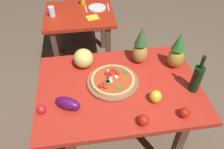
{
  "coord_description": "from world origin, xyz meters",
  "views": [
    {
      "loc": [
        -0.24,
        -1.24,
        2.08
      ],
      "look_at": [
        -0.05,
        0.09,
        0.82
      ],
      "focal_mm": 35.84,
      "sensor_mm": 36.0,
      "label": 1
    }
  ],
  "objects_px": {
    "tomato_near_board": "(184,113)",
    "pineapple_right": "(140,47)",
    "display_table": "(119,93)",
    "bell_pepper": "(156,96)",
    "drinking_glass_water": "(52,12)",
    "pizza": "(112,79)",
    "pizza_board": "(113,82)",
    "drinking_glass_juice": "(83,1)",
    "dining_chair": "(83,11)",
    "fork_utensil": "(86,9)",
    "eggplant": "(68,103)",
    "wine_bottle": "(197,78)",
    "pineapple_left": "(177,52)",
    "napkin_folded": "(92,17)",
    "tomato_by_bottle": "(41,109)",
    "dinner_plate": "(97,8)",
    "tomato_at_corner": "(143,120)",
    "background_table": "(80,23)",
    "melon": "(83,58)",
    "knife_utensil": "(108,7)"
  },
  "relations": [
    {
      "from": "wine_bottle",
      "to": "pineapple_right",
      "type": "bearing_deg",
      "value": 130.33
    },
    {
      "from": "background_table",
      "to": "eggplant",
      "type": "height_order",
      "value": "eggplant"
    },
    {
      "from": "pizza",
      "to": "dinner_plate",
      "type": "bearing_deg",
      "value": 89.87
    },
    {
      "from": "background_table",
      "to": "fork_utensil",
      "type": "bearing_deg",
      "value": 43.27
    },
    {
      "from": "dining_chair",
      "to": "fork_utensil",
      "type": "distance_m",
      "value": 0.59
    },
    {
      "from": "pineapple_left",
      "to": "napkin_folded",
      "type": "distance_m",
      "value": 1.18
    },
    {
      "from": "background_table",
      "to": "tomato_at_corner",
      "type": "height_order",
      "value": "tomato_at_corner"
    },
    {
      "from": "drinking_glass_water",
      "to": "pizza",
      "type": "bearing_deg",
      "value": -65.92
    },
    {
      "from": "pineapple_left",
      "to": "tomato_by_bottle",
      "type": "xyz_separation_m",
      "value": [
        -1.12,
        -0.35,
        -0.12
      ]
    },
    {
      "from": "wine_bottle",
      "to": "melon",
      "type": "distance_m",
      "value": 0.94
    },
    {
      "from": "background_table",
      "to": "pizza_board",
      "type": "bearing_deg",
      "value": -79.41
    },
    {
      "from": "melon",
      "to": "eggplant",
      "type": "height_order",
      "value": "melon"
    },
    {
      "from": "dining_chair",
      "to": "fork_utensil",
      "type": "bearing_deg",
      "value": 113.38
    },
    {
      "from": "melon",
      "to": "display_table",
      "type": "bearing_deg",
      "value": -47.21
    },
    {
      "from": "pizza_board",
      "to": "drinking_glass_juice",
      "type": "distance_m",
      "value": 1.49
    },
    {
      "from": "display_table",
      "to": "fork_utensil",
      "type": "xyz_separation_m",
      "value": [
        -0.19,
        1.37,
        0.09
      ]
    },
    {
      "from": "dinner_plate",
      "to": "knife_utensil",
      "type": "relative_size",
      "value": 1.22
    },
    {
      "from": "pineapple_left",
      "to": "tomato_at_corner",
      "type": "height_order",
      "value": "pineapple_left"
    },
    {
      "from": "pizza_board",
      "to": "pineapple_right",
      "type": "bearing_deg",
      "value": 41.05
    },
    {
      "from": "background_table",
      "to": "pineapple_right",
      "type": "bearing_deg",
      "value": -63.1
    },
    {
      "from": "pizza",
      "to": "napkin_folded",
      "type": "relative_size",
      "value": 2.55
    },
    {
      "from": "bell_pepper",
      "to": "dinner_plate",
      "type": "distance_m",
      "value": 1.59
    },
    {
      "from": "dining_chair",
      "to": "bell_pepper",
      "type": "relative_size",
      "value": 8.28
    },
    {
      "from": "melon",
      "to": "pineapple_left",
      "type": "bearing_deg",
      "value": -8.34
    },
    {
      "from": "pineapple_left",
      "to": "tomato_near_board",
      "type": "height_order",
      "value": "pineapple_left"
    },
    {
      "from": "tomato_near_board",
      "to": "bell_pepper",
      "type": "bearing_deg",
      "value": 133.87
    },
    {
      "from": "knife_utensil",
      "to": "pineapple_left",
      "type": "bearing_deg",
      "value": -68.35
    },
    {
      "from": "tomato_at_corner",
      "to": "napkin_folded",
      "type": "distance_m",
      "value": 1.54
    },
    {
      "from": "tomato_near_board",
      "to": "napkin_folded",
      "type": "xyz_separation_m",
      "value": [
        -0.53,
        1.5,
        -0.03
      ]
    },
    {
      "from": "bell_pepper",
      "to": "drinking_glass_water",
      "type": "bearing_deg",
      "value": 119.98
    },
    {
      "from": "wine_bottle",
      "to": "fork_utensil",
      "type": "height_order",
      "value": "wine_bottle"
    },
    {
      "from": "eggplant",
      "to": "dining_chair",
      "type": "bearing_deg",
      "value": 84.64
    },
    {
      "from": "pizza_board",
      "to": "pineapple_left",
      "type": "height_order",
      "value": "pineapple_left"
    },
    {
      "from": "background_table",
      "to": "napkin_folded",
      "type": "distance_m",
      "value": 0.25
    },
    {
      "from": "wine_bottle",
      "to": "background_table",
      "type": "bearing_deg",
      "value": 121.21
    },
    {
      "from": "pineapple_right",
      "to": "eggplant",
      "type": "relative_size",
      "value": 1.8
    },
    {
      "from": "pizza",
      "to": "tomato_at_corner",
      "type": "height_order",
      "value": "pizza"
    },
    {
      "from": "display_table",
      "to": "bell_pepper",
      "type": "xyz_separation_m",
      "value": [
        0.24,
        -0.19,
        0.14
      ]
    },
    {
      "from": "eggplant",
      "to": "drinking_glass_juice",
      "type": "xyz_separation_m",
      "value": [
        0.19,
        1.68,
        0.0
      ]
    },
    {
      "from": "pizza",
      "to": "fork_utensil",
      "type": "distance_m",
      "value": 1.34
    },
    {
      "from": "drinking_glass_juice",
      "to": "fork_utensil",
      "type": "height_order",
      "value": "drinking_glass_juice"
    },
    {
      "from": "tomato_by_bottle",
      "to": "fork_utensil",
      "type": "bearing_deg",
      "value": 75.19
    },
    {
      "from": "fork_utensil",
      "to": "napkin_folded",
      "type": "bearing_deg",
      "value": -77.74
    },
    {
      "from": "tomato_near_board",
      "to": "fork_utensil",
      "type": "relative_size",
      "value": 0.42
    },
    {
      "from": "pizza",
      "to": "tomato_at_corner",
      "type": "xyz_separation_m",
      "value": [
        0.15,
        -0.42,
        -0.0
      ]
    },
    {
      "from": "pizza_board",
      "to": "pineapple_right",
      "type": "height_order",
      "value": "pineapple_right"
    },
    {
      "from": "dining_chair",
      "to": "pizza",
      "type": "height_order",
      "value": "pizza"
    },
    {
      "from": "display_table",
      "to": "tomato_at_corner",
      "type": "relative_size",
      "value": 16.66
    },
    {
      "from": "tomato_by_bottle",
      "to": "drinking_glass_water",
      "type": "xyz_separation_m",
      "value": [
        0.01,
        1.43,
        0.02
      ]
    },
    {
      "from": "tomato_near_board",
      "to": "pineapple_right",
      "type": "bearing_deg",
      "value": 105.14
    }
  ]
}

